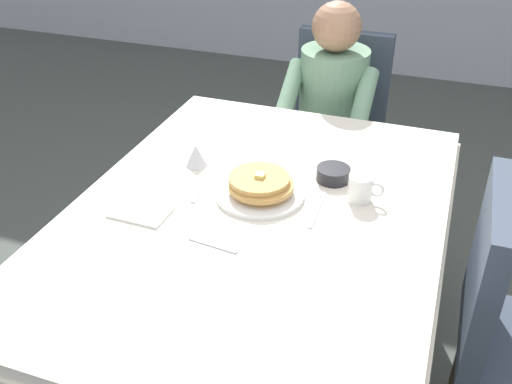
{
  "coord_description": "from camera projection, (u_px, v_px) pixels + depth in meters",
  "views": [
    {
      "loc": [
        0.5,
        -1.39,
        1.73
      ],
      "look_at": [
        -0.01,
        0.02,
        0.79
      ],
      "focal_mm": 41.34,
      "sensor_mm": 36.0,
      "label": 1
    }
  ],
  "objects": [
    {
      "name": "ground_plane",
      "position": [
        256.0,
        377.0,
        2.17
      ],
      "size": [
        14.0,
        14.0,
        0.0
      ],
      "primitive_type": "plane",
      "color": "#474C47"
    },
    {
      "name": "dining_table_main",
      "position": [
        256.0,
        235.0,
        1.83
      ],
      "size": [
        1.12,
        1.52,
        0.74
      ],
      "color": "silver",
      "rests_on": "ground"
    },
    {
      "name": "chair_diner",
      "position": [
        336.0,
        119.0,
        2.83
      ],
      "size": [
        0.44,
        0.45,
        0.93
      ],
      "rotation": [
        0.0,
        0.0,
        3.14
      ],
      "color": "#384251",
      "rests_on": "ground"
    },
    {
      "name": "diner_person",
      "position": [
        330.0,
        105.0,
        2.63
      ],
      "size": [
        0.4,
        0.43,
        1.12
      ],
      "rotation": [
        0.0,
        0.0,
        3.14
      ],
      "color": "gray",
      "rests_on": "ground"
    },
    {
      "name": "chair_right_side",
      "position": [
        511.0,
        322.0,
        1.67
      ],
      "size": [
        0.45,
        0.44,
        0.93
      ],
      "rotation": [
        0.0,
        0.0,
        -1.57
      ],
      "color": "#384251",
      "rests_on": "ground"
    },
    {
      "name": "plate_breakfast",
      "position": [
        260.0,
        194.0,
        1.85
      ],
      "size": [
        0.28,
        0.28,
        0.02
      ],
      "primitive_type": "cylinder",
      "color": "white",
      "rests_on": "dining_table_main"
    },
    {
      "name": "breakfast_stack",
      "position": [
        260.0,
        184.0,
        1.83
      ],
      "size": [
        0.2,
        0.2,
        0.06
      ],
      "color": "tan",
      "rests_on": "plate_breakfast"
    },
    {
      "name": "cup_coffee",
      "position": [
        361.0,
        188.0,
        1.81
      ],
      "size": [
        0.11,
        0.08,
        0.08
      ],
      "color": "white",
      "rests_on": "dining_table_main"
    },
    {
      "name": "bowl_butter",
      "position": [
        333.0,
        174.0,
        1.92
      ],
      "size": [
        0.11,
        0.11,
        0.04
      ],
      "primitive_type": "cylinder",
      "color": "black",
      "rests_on": "dining_table_main"
    },
    {
      "name": "syrup_pitcher",
      "position": [
        196.0,
        156.0,
        2.0
      ],
      "size": [
        0.08,
        0.08,
        0.07
      ],
      "color": "silver",
      "rests_on": "dining_table_main"
    },
    {
      "name": "fork_left_of_plate",
      "position": [
        202.0,
        188.0,
        1.89
      ],
      "size": [
        0.03,
        0.18,
        0.0
      ],
      "primitive_type": "cube",
      "rotation": [
        0.0,
        0.0,
        1.67
      ],
      "color": "silver",
      "rests_on": "dining_table_main"
    },
    {
      "name": "knife_right_of_plate",
      "position": [
        317.0,
        210.0,
        1.78
      ],
      "size": [
        0.02,
        0.2,
        0.0
      ],
      "primitive_type": "cube",
      "rotation": [
        0.0,
        0.0,
        1.6
      ],
      "color": "silver",
      "rests_on": "dining_table_main"
    },
    {
      "name": "spoon_near_edge",
      "position": [
        213.0,
        245.0,
        1.63
      ],
      "size": [
        0.15,
        0.03,
        0.0
      ],
      "primitive_type": "cube",
      "rotation": [
        0.0,
        0.0,
        -0.11
      ],
      "color": "silver",
      "rests_on": "dining_table_main"
    },
    {
      "name": "napkin_folded",
      "position": [
        141.0,
        212.0,
        1.77
      ],
      "size": [
        0.17,
        0.12,
        0.01
      ],
      "primitive_type": "cube",
      "rotation": [
        0.0,
        0.0,
        -0.03
      ],
      "color": "white",
      "rests_on": "dining_table_main"
    }
  ]
}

